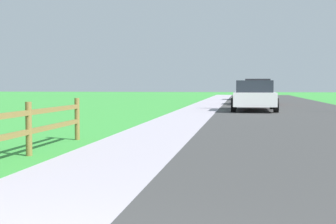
# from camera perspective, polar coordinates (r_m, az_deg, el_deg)

# --- Properties ---
(ground_plane) EXTENTS (120.00, 120.00, 0.00)m
(ground_plane) POSITION_cam_1_polar(r_m,az_deg,el_deg) (26.60, 6.27, 0.54)
(ground_plane) COLOR green
(road_asphalt) EXTENTS (7.00, 66.00, 0.01)m
(road_asphalt) POSITION_cam_1_polar(r_m,az_deg,el_deg) (28.67, 13.45, 0.67)
(road_asphalt) COLOR #383838
(road_asphalt) RESTS_ON ground
(curb_concrete) EXTENTS (6.00, 66.00, 0.01)m
(curb_concrete) POSITION_cam_1_polar(r_m,az_deg,el_deg) (28.87, 0.48, 0.77)
(curb_concrete) COLOR #A19AA6
(curb_concrete) RESTS_ON ground
(grass_verge) EXTENTS (5.00, 66.00, 0.00)m
(grass_verge) POSITION_cam_1_polar(r_m,az_deg,el_deg) (29.12, -2.44, 0.80)
(grass_verge) COLOR green
(grass_verge) RESTS_ON ground
(parked_suv_white) EXTENTS (2.15, 4.99, 1.46)m
(parked_suv_white) POSITION_cam_1_polar(r_m,az_deg,el_deg) (23.57, 10.24, 1.94)
(parked_suv_white) COLOR white
(parked_suv_white) RESTS_ON ground
(parked_car_red) EXTENTS (2.03, 4.91, 1.64)m
(parked_car_red) POSITION_cam_1_polar(r_m,az_deg,el_deg) (31.36, 10.63, 2.41)
(parked_car_red) COLOR maroon
(parked_car_red) RESTS_ON ground
(parked_car_blue) EXTENTS (2.23, 4.73, 1.61)m
(parked_car_blue) POSITION_cam_1_polar(r_m,az_deg,el_deg) (41.54, 9.70, 2.59)
(parked_car_blue) COLOR navy
(parked_car_blue) RESTS_ON ground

